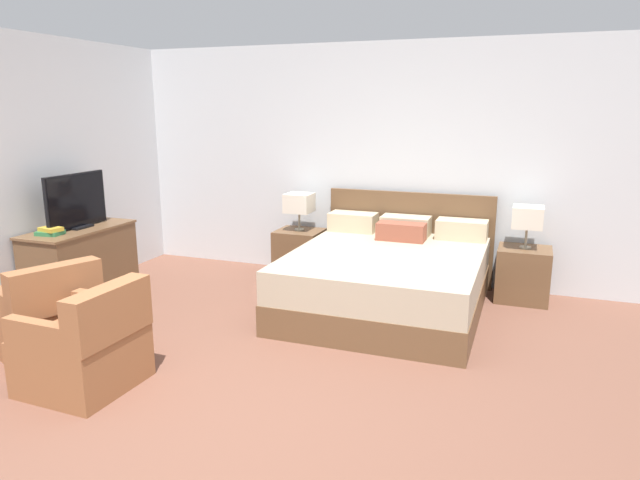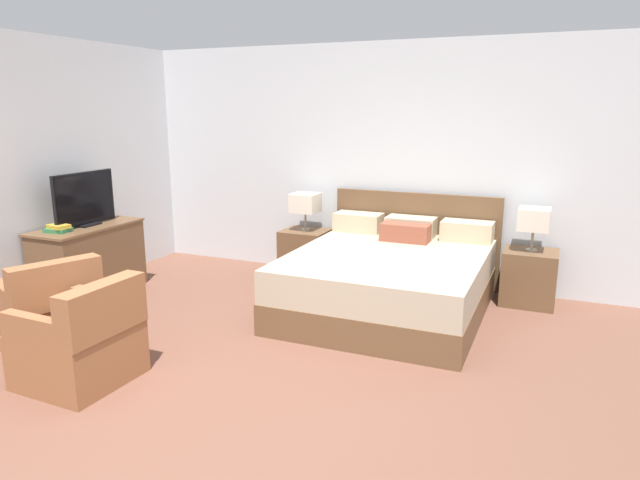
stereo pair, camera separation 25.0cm
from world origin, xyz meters
name	(u,v)px [view 2 (the right image)]	position (x,y,z in m)	size (l,w,h in m)	color
ground_plane	(217,417)	(0.00, 0.00, 0.00)	(9.99, 9.99, 0.00)	brown
wall_back	(380,164)	(0.00, 3.36, 1.30)	(6.90, 0.06, 2.60)	silver
wall_left	(41,170)	(-2.88, 1.36, 1.30)	(0.06, 5.13, 2.60)	silver
bed	(390,278)	(0.44, 2.32, 0.32)	(1.81, 2.05, 1.01)	brown
nightstand_left	(306,253)	(-0.77, 3.04, 0.27)	(0.51, 0.46, 0.54)	brown
nightstand_right	(529,277)	(1.66, 3.04, 0.27)	(0.51, 0.46, 0.54)	brown
table_lamp_left	(305,203)	(-0.77, 3.04, 0.85)	(0.29, 0.29, 0.42)	gray
table_lamp_right	(534,220)	(1.66, 3.04, 0.85)	(0.29, 0.29, 0.42)	gray
dresser	(89,259)	(-2.56, 1.55, 0.38)	(0.54, 1.13, 0.73)	brown
tv	(85,200)	(-2.55, 1.57, 1.00)	(0.18, 0.77, 0.55)	black
book_red_cover	(58,230)	(-2.57, 1.22, 0.75)	(0.22, 0.17, 0.04)	#2D7042
book_blue_cover	(59,226)	(-2.56, 1.22, 0.79)	(0.20, 0.14, 0.04)	gold
armchair_by_window	(49,313)	(-1.84, 0.40, 0.28)	(0.90, 0.89, 0.76)	#935B38
armchair_companion	(82,344)	(-1.13, 0.04, 0.28)	(0.71, 0.70, 0.76)	#935B38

